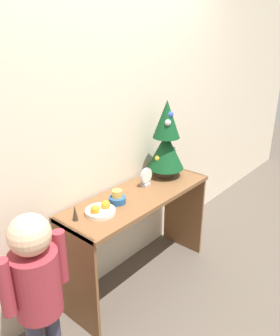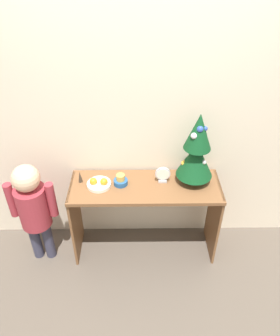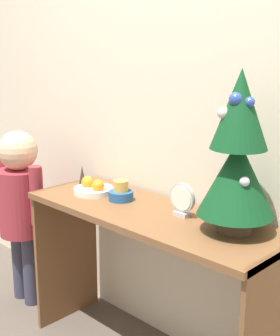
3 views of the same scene
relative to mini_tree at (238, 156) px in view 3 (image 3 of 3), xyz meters
The scene contains 8 objects.
back_wall 0.49m from the mini_tree, 153.10° to the left, with size 7.00×0.05×2.50m, color beige.
console_table 0.63m from the mini_tree, behind, with size 1.25×0.44×0.77m.
mini_tree is the anchor object (origin of this frame).
fruit_bowl 0.83m from the mini_tree, behind, with size 0.20×0.20×0.08m.
singing_bowl 0.66m from the mini_tree, behind, with size 0.12×0.12×0.10m.
desk_clock 0.34m from the mini_tree, behind, with size 0.13×0.04×0.15m.
figurine 0.97m from the mini_tree, behind, with size 0.04×0.04×0.10m.
child_figure 1.41m from the mini_tree, behind, with size 0.40×0.26×1.02m.
Camera 3 is at (1.34, -1.20, 1.44)m, focal length 50.00 mm.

